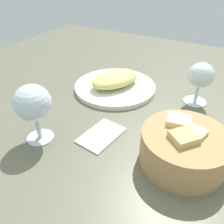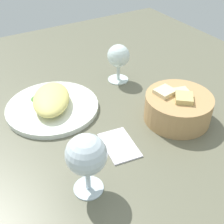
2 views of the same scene
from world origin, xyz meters
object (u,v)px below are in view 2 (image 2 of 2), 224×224
at_px(wine_glass_far, 118,58).
at_px(folded_napkin, 119,144).
at_px(bread_basket, 178,107).
at_px(wine_glass_near, 86,156).
at_px(plate, 53,107).

relative_size(wine_glass_far, folded_napkin, 1.08).
bearing_deg(bread_basket, folded_napkin, -86.28).
relative_size(wine_glass_near, wine_glass_far, 1.15).
distance_m(bread_basket, folded_napkin, 0.19).
bearing_deg(folded_napkin, bread_basket, -78.32).
bearing_deg(folded_napkin, wine_glass_far, -23.27).
bearing_deg(folded_napkin, wine_glass_near, 130.02).
bearing_deg(bread_basket, wine_glass_near, -74.04).
bearing_deg(folded_napkin, plate, 28.40).
xyz_separation_m(wine_glass_far, folded_napkin, (0.26, -0.16, -0.07)).
bearing_deg(plate, bread_basket, 52.22).
bearing_deg(wine_glass_far, plate, -79.79).
bearing_deg(plate, wine_glass_far, 100.21).
bearing_deg(plate, folded_napkin, 20.43).
height_order(bread_basket, folded_napkin, bread_basket).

